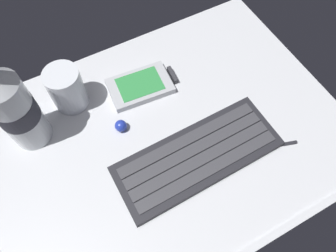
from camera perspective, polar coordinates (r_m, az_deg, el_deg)
ground_plane at (r=58.88cm, az=0.11°, el=-2.03°), size 64.00×48.00×2.80cm
keyboard at (r=55.59cm, az=5.28°, el=-5.35°), size 29.19×11.51×1.70cm
handheld_device at (r=63.13cm, az=-4.47°, el=7.33°), size 13.27×8.67×1.50cm
juice_cup at (r=61.20cm, az=-17.55°, el=6.19°), size 6.40×6.40×8.50cm
water_bottle at (r=55.77cm, az=-25.81°, el=2.90°), size 6.73×6.73×20.80cm
trackball_mouse at (r=58.25cm, az=-8.43°, el=0.03°), size 2.20×2.20×2.20cm
stylus_pen at (r=59.58cm, az=18.05°, el=-3.37°), size 9.26×3.57×0.70cm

